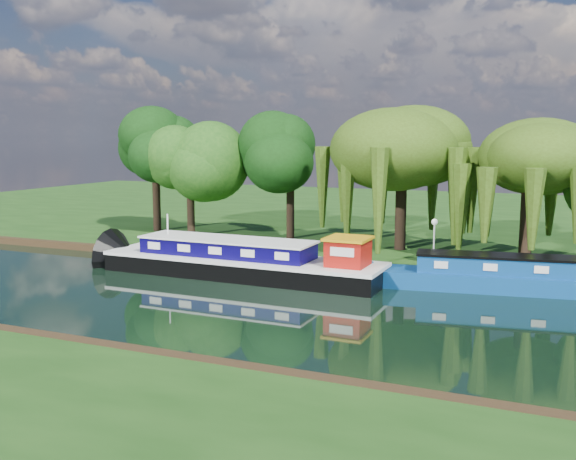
% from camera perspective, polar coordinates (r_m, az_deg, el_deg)
% --- Properties ---
extents(ground, '(120.00, 120.00, 0.00)m').
position_cam_1_polar(ground, '(27.44, 7.68, -7.78)').
color(ground, black).
extents(far_bank, '(120.00, 52.00, 0.45)m').
position_cam_1_polar(far_bank, '(60.30, 16.39, 0.97)').
color(far_bank, '#15380F').
rests_on(far_bank, ground).
extents(dutch_barge, '(15.89, 3.81, 3.34)m').
position_cam_1_polar(dutch_barge, '(34.98, -4.00, -2.82)').
color(dutch_barge, black).
rests_on(dutch_barge, ground).
extents(narrowboat, '(13.43, 4.16, 1.93)m').
position_cam_1_polar(narrowboat, '(33.52, 19.41, -4.01)').
color(narrowboat, navy).
rests_on(narrowboat, ground).
extents(red_dinghy, '(2.78, 2.04, 0.56)m').
position_cam_1_polar(red_dinghy, '(37.66, -7.62, -3.36)').
color(red_dinghy, '#97110B').
rests_on(red_dinghy, ground).
extents(willow_left, '(7.12, 7.12, 8.54)m').
position_cam_1_polar(willow_left, '(40.87, 10.12, 6.89)').
color(willow_left, black).
rests_on(willow_left, far_bank).
extents(willow_right, '(6.00, 6.00, 7.31)m').
position_cam_1_polar(willow_right, '(38.09, 20.64, 5.09)').
color(willow_right, black).
rests_on(willow_right, far_bank).
extents(tree_far_left, '(4.91, 4.91, 7.90)m').
position_cam_1_polar(tree_far_left, '(46.32, -8.73, 6.10)').
color(tree_far_left, black).
rests_on(tree_far_left, far_bank).
extents(tree_far_back, '(5.01, 5.01, 8.43)m').
position_cam_1_polar(tree_far_back, '(49.65, -11.72, 6.71)').
color(tree_far_back, black).
rests_on(tree_far_back, far_bank).
extents(tree_far_mid, '(4.95, 4.95, 8.10)m').
position_cam_1_polar(tree_far_mid, '(44.74, 0.21, 6.35)').
color(tree_far_mid, black).
rests_on(tree_far_mid, far_bank).
extents(lamppost, '(0.36, 0.36, 2.56)m').
position_cam_1_polar(lamppost, '(36.88, 12.88, 0.07)').
color(lamppost, silver).
rests_on(lamppost, far_bank).
extents(mooring_posts, '(19.16, 0.16, 1.00)m').
position_cam_1_polar(mooring_posts, '(35.28, 10.59, -2.65)').
color(mooring_posts, silver).
rests_on(mooring_posts, far_bank).
extents(reeds_near, '(33.70, 1.50, 1.10)m').
position_cam_1_polar(reeds_near, '(19.20, 21.96, -13.75)').
color(reeds_near, '#1D4C14').
rests_on(reeds_near, ground).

